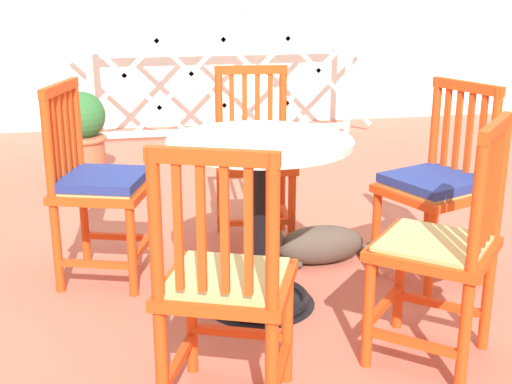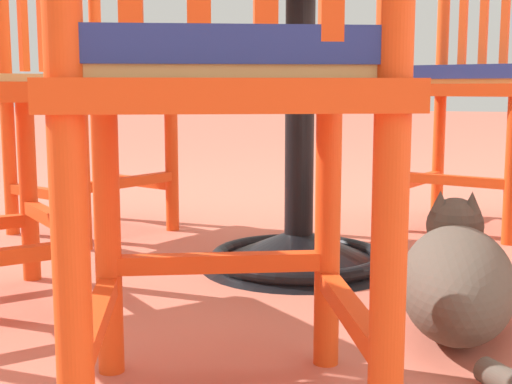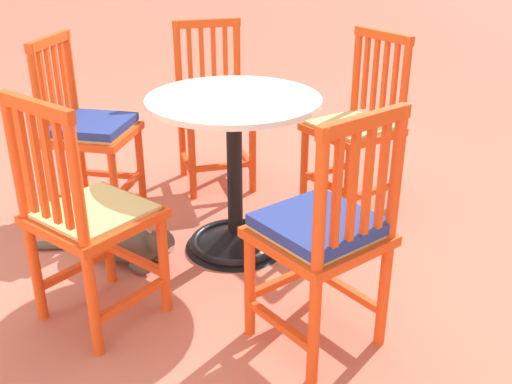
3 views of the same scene
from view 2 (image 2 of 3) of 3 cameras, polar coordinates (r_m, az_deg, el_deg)
The scene contains 6 objects.
ground_plane at distance 1.67m, azimuth -1.89°, elevation -6.93°, with size 24.00×24.00×0.00m, color #BC604C.
cafe_table at distance 1.73m, azimuth 3.47°, elevation 3.17°, with size 0.76×0.76×0.73m.
orange_chair_at_corner at distance 0.89m, azimuth -2.49°, elevation 8.75°, with size 0.52×0.52×0.91m.
orange_chair_tucked_in at distance 2.34m, azimuth 17.19°, elevation 8.15°, with size 0.50×0.50×0.91m.
orange_chair_by_planter at distance 2.23m, azimuth -13.61°, elevation 7.96°, with size 0.52×0.52×0.91m.
tabby_cat at distance 1.38m, azimuth 15.73°, elevation -6.50°, with size 0.72×0.31×0.23m.
Camera 2 is at (1.53, 0.52, 0.44)m, focal length 50.22 mm.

